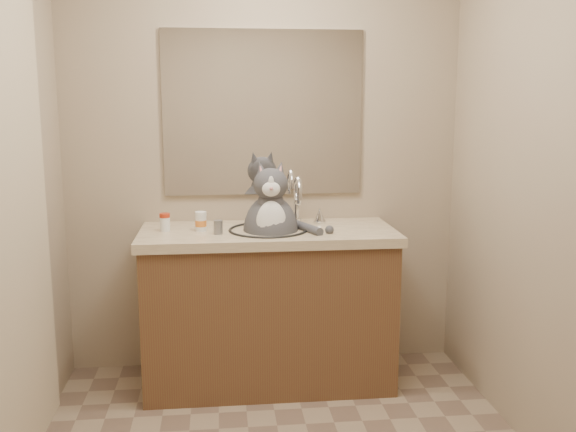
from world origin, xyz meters
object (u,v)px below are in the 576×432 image
object	(u,v)px
pill_bottle_redcap	(165,222)
grey_canister	(218,227)
pill_bottle_orange	(201,222)
cat	(271,226)

from	to	relation	value
pill_bottle_redcap	grey_canister	distance (m)	0.30
pill_bottle_orange	pill_bottle_redcap	bearing A→B (deg)	174.93
pill_bottle_redcap	pill_bottle_orange	size ratio (longest dim) A/B	0.92
pill_bottle_orange	grey_canister	bearing A→B (deg)	-45.41
pill_bottle_orange	grey_canister	distance (m)	0.13
cat	pill_bottle_redcap	distance (m)	0.55
pill_bottle_redcap	grey_canister	bearing A→B (deg)	-21.27
grey_canister	cat	bearing A→B (deg)	12.32
grey_canister	pill_bottle_redcap	bearing A→B (deg)	158.73
pill_bottle_redcap	pill_bottle_orange	distance (m)	0.19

